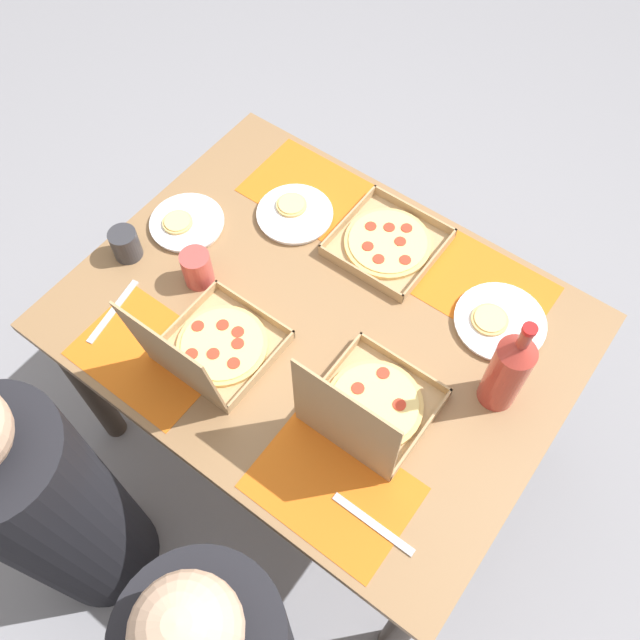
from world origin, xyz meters
TOP-DOWN VIEW (x-y plane):
  - ground_plane at (0.00, 0.00)m, footprint 6.00×6.00m
  - dining_table at (0.00, 0.00)m, footprint 1.27×0.97m
  - placemat_near_left at (-0.29, -0.34)m, footprint 0.36×0.26m
  - placemat_near_right at (0.29, -0.34)m, footprint 0.36×0.26m
  - placemat_far_left at (-0.29, 0.34)m, footprint 0.36×0.26m
  - placemat_far_right at (0.29, 0.34)m, footprint 0.36×0.26m
  - pizza_box_center at (-0.25, 0.15)m, footprint 0.27×0.27m
  - pizza_box_corner_right at (0.15, 0.24)m, footprint 0.26×0.29m
  - pizza_box_corner_left at (-0.01, -0.30)m, footprint 0.27×0.27m
  - plate_near_right at (0.49, -0.03)m, footprint 0.21×0.21m
  - plate_middle at (-0.38, -0.26)m, footprint 0.24×0.24m
  - plate_far_left at (0.27, -0.24)m, footprint 0.22×0.22m
  - soda_bottle at (-0.47, -0.08)m, footprint 0.09×0.09m
  - cup_clear_right at (0.55, 0.14)m, footprint 0.08×0.08m
  - cup_red at (0.33, 0.09)m, footprint 0.08×0.08m
  - knife_by_far_left at (-0.40, 0.35)m, footprint 0.21×0.02m
  - knife_by_near_right at (0.45, 0.30)m, footprint 0.06×0.21m
  - diner_right_seat at (0.29, 0.75)m, footprint 0.32×0.32m

SIDE VIEW (x-z plane):
  - ground_plane at x=0.00m, z-range 0.00..0.00m
  - diner_right_seat at x=0.29m, z-range -0.06..1.08m
  - dining_table at x=0.00m, z-range 0.25..0.99m
  - placemat_near_left at x=-0.29m, z-range 0.74..0.74m
  - placemat_near_right at x=0.29m, z-range 0.74..0.74m
  - placemat_far_left at x=-0.29m, z-range 0.74..0.74m
  - placemat_far_right at x=0.29m, z-range 0.74..0.74m
  - knife_by_far_left at x=-0.40m, z-range 0.74..0.74m
  - knife_by_near_right at x=0.45m, z-range 0.74..0.74m
  - plate_near_right at x=0.49m, z-range 0.73..0.76m
  - plate_far_left at x=0.27m, z-range 0.73..0.76m
  - plate_middle at x=-0.38m, z-range 0.73..0.76m
  - pizza_box_corner_left at x=-0.01m, z-range 0.73..0.77m
  - cup_clear_right at x=0.55m, z-range 0.74..0.83m
  - pizza_box_corner_right at x=0.15m, z-range 0.63..0.93m
  - pizza_box_center at x=-0.25m, z-range 0.63..0.94m
  - cup_red at x=0.33m, z-range 0.74..0.84m
  - soda_bottle at x=-0.47m, z-range 0.71..1.03m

